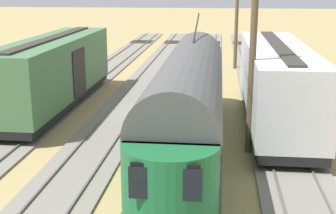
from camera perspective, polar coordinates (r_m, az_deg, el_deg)
The scene contains 10 objects.
ground_plane at distance 25.38m, azimuth -1.14°, elevation -0.87°, with size 220.00×220.00×0.00m, color #9E8956.
track_streetcar_siding at distance 25.62m, azimuth 12.47°, elevation -0.95°, with size 2.80×80.00×0.18m.
track_adjacent_siding at distance 25.49m, azimuth 3.45°, elevation -0.70°, with size 2.80×80.00×0.18m.
track_third_siding at distance 25.99m, azimuth -5.45°, elevation -0.43°, with size 2.80×80.00×0.18m.
track_outer_siding at distance 27.08m, azimuth -13.82°, elevation -0.17°, with size 2.80×80.00×0.18m.
vintage_streetcar at distance 19.23m, azimuth 2.64°, elevation 0.92°, with size 2.65×17.62×5.15m.
coach_adjacent at distance 26.98m, azimuth -13.82°, elevation 4.37°, with size 2.96×13.58×3.85m.
boxcar_far_siding at distance 23.86m, azimuth 13.08°, elevation 3.07°, with size 2.96×13.52×3.85m.
catenary_pole_foreground at distance 38.89m, azimuth 8.29°, elevation 10.56°, with size 2.72×0.28×7.75m.
catenary_pole_mid_near at distance 19.08m, azimuth 10.11°, elevation 6.02°, with size 2.72×0.28×7.75m.
Camera 1 is at (-3.17, 24.20, 6.93)m, focal length 49.78 mm.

